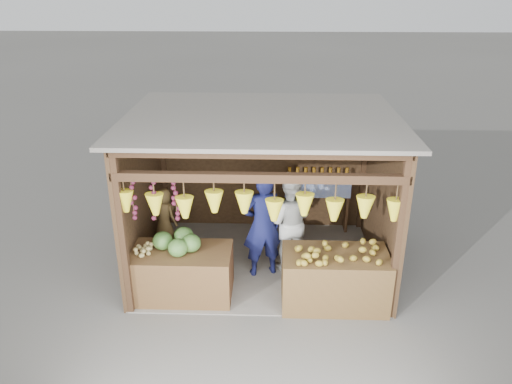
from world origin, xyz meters
TOP-DOWN VIEW (x-y plane):
  - ground at (0.00, 0.00)m, footprint 80.00×80.00m
  - stall_structure at (-0.03, -0.04)m, footprint 4.30×3.30m
  - back_shelf at (1.05, 1.28)m, footprint 1.25×0.32m
  - counter_left at (-1.21, -1.00)m, footprint 1.54×0.85m
  - counter_right at (1.14, -1.12)m, footprint 1.59×0.85m
  - stool at (-1.70, 0.20)m, footprint 0.36×0.36m
  - man_standing at (0.02, -0.33)m, footprint 0.78×0.63m
  - woman_standing at (0.46, -0.09)m, footprint 0.88×0.70m
  - vendor_seated at (-1.70, 0.20)m, footprint 0.57×0.53m
  - melon_pile at (-1.24, -0.96)m, footprint 1.00×0.50m
  - tanfruit_pile at (-1.78, -1.07)m, footprint 0.34×0.40m
  - mango_pile at (1.15, -1.19)m, footprint 1.40×0.64m

SIDE VIEW (x-z plane):
  - ground at x=0.00m, z-range 0.00..0.00m
  - stool at x=-1.70m, z-range 0.00..0.33m
  - counter_left at x=-1.21m, z-range 0.00..0.79m
  - counter_right at x=1.14m, z-range 0.00..0.86m
  - vendor_seated at x=-1.70m, z-range 0.33..1.32m
  - tanfruit_pile at x=-1.78m, z-range 0.79..0.92m
  - back_shelf at x=1.05m, z-range 0.21..1.54m
  - woman_standing at x=0.46m, z-range 0.00..1.76m
  - man_standing at x=0.02m, z-range 0.00..1.85m
  - melon_pile at x=-1.24m, z-range 0.79..1.11m
  - mango_pile at x=1.15m, z-range 0.86..1.08m
  - stall_structure at x=-0.03m, z-range 0.34..3.00m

